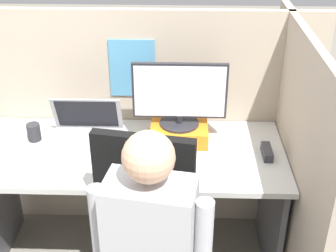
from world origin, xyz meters
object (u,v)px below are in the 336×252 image
Objects in this scene: laptop at (87,131)px; carrot_toy at (118,173)px; stapler at (267,152)px; pen_cup at (34,132)px; monitor at (180,95)px; paper_box at (179,131)px.

carrot_toy is at bearing -59.47° from laptop.
laptop is at bearing 171.38° from stapler.
stapler is 1.24m from pen_cup.
monitor is 0.55m from laptop.
pen_cup reaches higher than stapler.
pen_cup is (-1.24, 0.12, 0.03)m from stapler.
paper_box reaches higher than carrot_toy.
monitor is at bearing 90.00° from paper_box.
paper_box is at bearing 2.91° from pen_cup.
stapler is 0.98× the size of carrot_toy.
pen_cup reaches higher than paper_box.
paper_box is 3.19× the size of pen_cup.
monitor is (0.00, 0.00, 0.22)m from paper_box.
monitor reaches higher than paper_box.
carrot_toy is (-0.29, -0.38, -0.24)m from monitor.
stapler is 1.47× the size of pen_cup.
stapler is (0.45, -0.16, -0.02)m from paper_box.
carrot_toy is at bearing -34.31° from pen_cup.
pen_cup is (-0.78, -0.04, -0.21)m from monitor.
carrot_toy is 0.60m from pen_cup.
laptop is 2.62× the size of carrot_toy.
stapler is (0.95, -0.14, -0.02)m from laptop.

